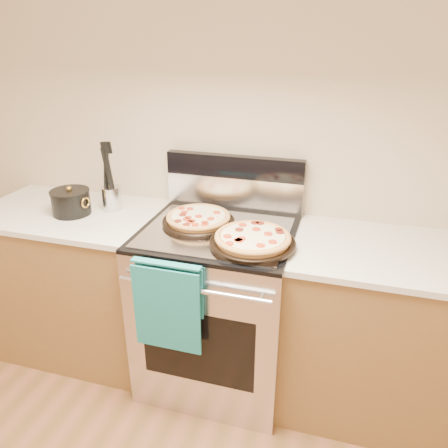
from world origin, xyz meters
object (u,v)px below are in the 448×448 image
(pepperoni_pizza_front, at_px, (253,240))
(saucepan, at_px, (71,203))
(utensil_crock, at_px, (112,198))
(pepperoni_pizza_back, at_px, (198,219))
(range_body, at_px, (218,309))

(pepperoni_pizza_front, xyz_separation_m, saucepan, (-1.04, 0.12, 0.02))
(utensil_crock, bearing_deg, saucepan, -147.28)
(pepperoni_pizza_back, height_order, utensil_crock, utensil_crock)
(pepperoni_pizza_back, distance_m, utensil_crock, 0.54)
(saucepan, bearing_deg, utensil_crock, 32.72)
(range_body, distance_m, pepperoni_pizza_back, 0.52)
(pepperoni_pizza_back, bearing_deg, pepperoni_pizza_front, -26.54)
(range_body, height_order, pepperoni_pizza_front, pepperoni_pizza_front)
(pepperoni_pizza_front, bearing_deg, pepperoni_pizza_back, 153.46)
(pepperoni_pizza_front, bearing_deg, utensil_crock, 164.53)
(range_body, xyz_separation_m, saucepan, (-0.83, 0.00, 0.52))
(saucepan, bearing_deg, range_body, -0.05)
(pepperoni_pizza_back, relative_size, saucepan, 1.80)
(pepperoni_pizza_back, bearing_deg, saucepan, -176.86)
(pepperoni_pizza_back, xyz_separation_m, pepperoni_pizza_front, (0.32, -0.16, 0.00))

